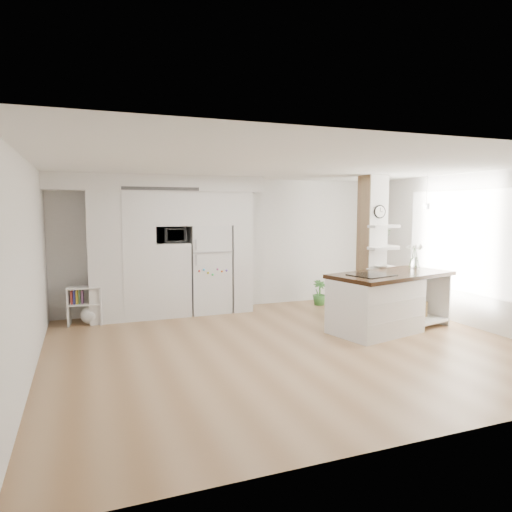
{
  "coord_description": "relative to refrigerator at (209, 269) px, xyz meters",
  "views": [
    {
      "loc": [
        -2.86,
        -6.12,
        2.09
      ],
      "look_at": [
        -0.19,
        0.9,
        1.3
      ],
      "focal_mm": 32.0,
      "sensor_mm": 36.0,
      "label": 1
    }
  ],
  "objects": [
    {
      "name": "shelf_plant",
      "position": [
        3.15,
        -1.38,
        0.65
      ],
      "size": [
        0.27,
        0.23,
        0.3
      ],
      "primitive_type": "imported",
      "color": "#38742E",
      "rests_on": "column"
    },
    {
      "name": "refrigerator",
      "position": [
        0.0,
        0.0,
        0.0
      ],
      "size": [
        0.78,
        0.69,
        1.75
      ],
      "color": "white",
      "rests_on": "floor"
    },
    {
      "name": "cabinet_wall",
      "position": [
        -0.92,
        -0.01,
        0.63
      ],
      "size": [
        4.0,
        0.71,
        2.7
      ],
      "color": "white",
      "rests_on": "floor"
    },
    {
      "name": "column",
      "position": [
        2.9,
        -1.55,
        0.48
      ],
      "size": [
        0.69,
        0.9,
        2.7
      ],
      "color": "silver",
      "rests_on": "floor"
    },
    {
      "name": "pendant_light",
      "position": [
        2.23,
        -2.53,
        1.24
      ],
      "size": [
        0.12,
        0.12,
        0.1
      ],
      "primitive_type": "cylinder",
      "color": "white",
      "rests_on": "room"
    },
    {
      "name": "bookshelf",
      "position": [
        -2.32,
        -0.19,
        -0.57
      ],
      "size": [
        0.61,
        0.4,
        0.69
      ],
      "rotation": [
        0.0,
        0.0,
        -0.11
      ],
      "color": "white",
      "rests_on": "floor"
    },
    {
      "name": "floor",
      "position": [
        0.53,
        -2.68,
        -0.88
      ],
      "size": [
        7.0,
        6.0,
        0.01
      ],
      "primitive_type": "cube",
      "color": "tan",
      "rests_on": "ground"
    },
    {
      "name": "floor_plant_a",
      "position": [
        3.52,
        -1.89,
        -0.61
      ],
      "size": [
        0.36,
        0.33,
        0.54
      ],
      "primitive_type": "imported",
      "rotation": [
        0.0,
        0.0,
        -0.39
      ],
      "color": "#38742E",
      "rests_on": "floor"
    },
    {
      "name": "floor_plant_b",
      "position": [
        2.39,
        -0.22,
        -0.61
      ],
      "size": [
        0.32,
        0.32,
        0.54
      ],
      "primitive_type": "imported",
      "rotation": [
        0.0,
        0.0,
        0.06
      ],
      "color": "#38742E",
      "rests_on": "floor"
    },
    {
      "name": "decor_bowl",
      "position": [
        2.82,
        -1.78,
        0.13
      ],
      "size": [
        0.22,
        0.22,
        0.05
      ],
      "primitive_type": "imported",
      "color": "white",
      "rests_on": "column"
    },
    {
      "name": "room",
      "position": [
        0.53,
        -2.68,
        0.98
      ],
      "size": [
        7.04,
        6.04,
        2.72
      ],
      "color": "white",
      "rests_on": "ground"
    },
    {
      "name": "microwave",
      "position": [
        -0.75,
        -0.06,
        0.69
      ],
      "size": [
        0.54,
        0.37,
        0.3
      ],
      "primitive_type": "imported",
      "color": "#2D2D2D",
      "rests_on": "cabinet_wall"
    },
    {
      "name": "window",
      "position": [
        4.0,
        -2.38,
        0.62
      ],
      "size": [
        0.0,
        2.4,
        2.4
      ],
      "primitive_type": "plane",
      "rotation": [
        1.57,
        0.0,
        -1.57
      ],
      "color": "white",
      "rests_on": "room"
    },
    {
      "name": "kitchen_island",
      "position": [
        2.32,
        -2.48,
        -0.36
      ],
      "size": [
        2.37,
        1.52,
        1.56
      ],
      "rotation": [
        0.0,
        0.0,
        0.24
      ],
      "color": "white",
      "rests_on": "floor"
    }
  ]
}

